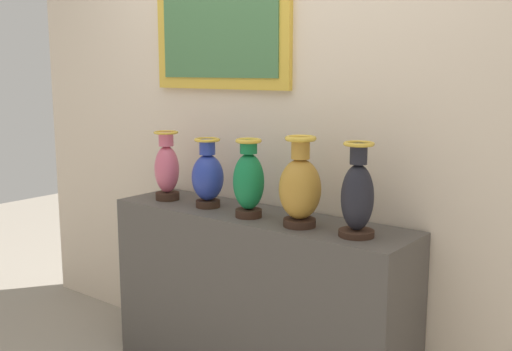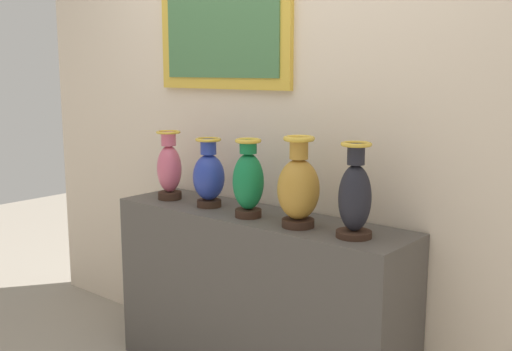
% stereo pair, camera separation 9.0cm
% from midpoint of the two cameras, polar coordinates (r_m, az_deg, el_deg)
% --- Properties ---
extents(display_shelf, '(1.60, 0.40, 0.88)m').
position_cam_midpoint_polar(display_shelf, '(3.08, 0.86, -11.68)').
color(display_shelf, '#4C4742').
rests_on(display_shelf, ground_plane).
extents(back_wall, '(3.95, 0.14, 2.81)m').
position_cam_midpoint_polar(back_wall, '(3.07, 3.89, 6.84)').
color(back_wall, beige).
rests_on(back_wall, ground_plane).
extents(vase_rose, '(0.13, 0.13, 0.37)m').
position_cam_midpoint_polar(vase_rose, '(3.28, -7.39, 0.69)').
color(vase_rose, '#382319').
rests_on(vase_rose, display_shelf).
extents(vase_cobalt, '(0.16, 0.16, 0.35)m').
position_cam_midpoint_polar(vase_cobalt, '(3.08, -3.63, -0.04)').
color(vase_cobalt, '#382319').
rests_on(vase_cobalt, display_shelf).
extents(vase_emerald, '(0.15, 0.15, 0.37)m').
position_cam_midpoint_polar(vase_emerald, '(2.85, 0.17, -0.49)').
color(vase_emerald, '#382319').
rests_on(vase_emerald, display_shelf).
extents(vase_ochre, '(0.19, 0.19, 0.41)m').
position_cam_midpoint_polar(vase_ochre, '(2.68, 4.98, -1.14)').
color(vase_ochre, '#382319').
rests_on(vase_ochre, display_shelf).
extents(vase_onyx, '(0.15, 0.15, 0.40)m').
position_cam_midpoint_polar(vase_onyx, '(2.55, 10.29, -1.94)').
color(vase_onyx, '#382319').
rests_on(vase_onyx, display_shelf).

